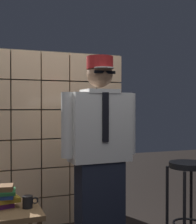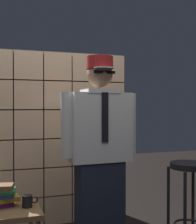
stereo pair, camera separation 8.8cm
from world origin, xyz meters
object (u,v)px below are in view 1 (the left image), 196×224
at_px(side_table, 6,217).
at_px(coffee_mug, 28,202).
at_px(standing_person, 100,153).
at_px(bar_stool, 188,185).
at_px(book_stack, 0,196).

relative_size(side_table, coffee_mug, 4.13).
height_order(standing_person, bar_stool, standing_person).
relative_size(bar_stool, side_table, 1.52).
relative_size(standing_person, book_stack, 5.95).
xyz_separation_m(bar_stool, book_stack, (-1.60, 0.23, -0.01)).
bearing_deg(coffee_mug, standing_person, 0.57).
bearing_deg(bar_stool, standing_person, 169.58).
distance_m(bar_stool, side_table, 1.58).
height_order(bar_stool, side_table, bar_stool).
bearing_deg(bar_stool, book_stack, 171.89).
relative_size(standing_person, bar_stool, 2.17).
distance_m(bar_stool, coffee_mug, 1.41).
distance_m(standing_person, book_stack, 0.87).
bearing_deg(bar_stool, side_table, 173.87).
height_order(book_stack, coffee_mug, book_stack).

